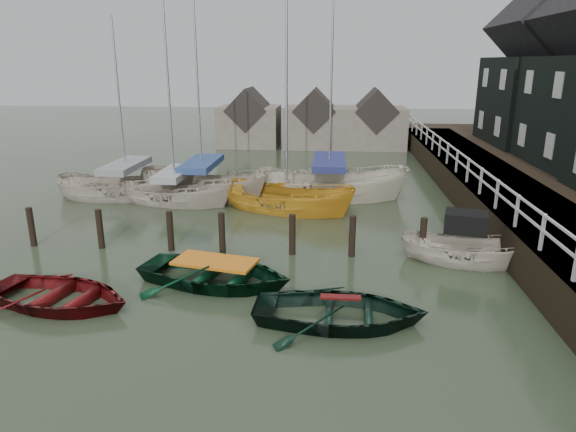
# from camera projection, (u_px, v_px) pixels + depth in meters

# --- Properties ---
(ground) EXTENTS (120.00, 120.00, 0.00)m
(ground) POSITION_uv_depth(u_px,v_px,m) (242.00, 290.00, 14.65)
(ground) COLOR #2C3824
(ground) RESTS_ON ground
(pier) EXTENTS (3.04, 32.00, 2.70)m
(pier) POSITION_uv_depth(u_px,v_px,m) (487.00, 190.00, 23.15)
(pier) COLOR black
(pier) RESTS_ON ground
(mooring_pilings) EXTENTS (13.72, 0.22, 1.80)m
(mooring_pilings) POSITION_uv_depth(u_px,v_px,m) (225.00, 238.00, 17.46)
(mooring_pilings) COLOR black
(mooring_pilings) RESTS_ON ground
(far_sheds) EXTENTS (14.00, 4.08, 4.39)m
(far_sheds) POSITION_uv_depth(u_px,v_px,m) (313.00, 122.00, 38.82)
(far_sheds) COLOR #665B51
(far_sheds) RESTS_ON ground
(rowboat_red) EXTENTS (4.70, 3.79, 0.86)m
(rowboat_red) POSITION_uv_depth(u_px,v_px,m) (60.00, 305.00, 13.77)
(rowboat_red) COLOR #550C0D
(rowboat_red) RESTS_ON ground
(rowboat_green) EXTENTS (5.18, 4.19, 0.95)m
(rowboat_green) POSITION_uv_depth(u_px,v_px,m) (216.00, 284.00, 15.09)
(rowboat_green) COLOR black
(rowboat_green) RESTS_ON ground
(rowboat_dkgreen) EXTENTS (4.39, 3.18, 0.89)m
(rowboat_dkgreen) POSITION_uv_depth(u_px,v_px,m) (340.00, 322.00, 12.85)
(rowboat_dkgreen) COLOR black
(rowboat_dkgreen) RESTS_ON ground
(motorboat) EXTENTS (4.33, 2.47, 2.44)m
(motorboat) POSITION_uv_depth(u_px,v_px,m) (463.00, 260.00, 16.63)
(motorboat) COLOR beige
(motorboat) RESTS_ON ground
(sailboat_a) EXTENTS (6.23, 3.54, 10.98)m
(sailboat_a) POSITION_uv_depth(u_px,v_px,m) (176.00, 201.00, 23.74)
(sailboat_a) COLOR beige
(sailboat_a) RESTS_ON ground
(sailboat_b) EXTENTS (7.45, 4.73, 10.90)m
(sailboat_b) POSITION_uv_depth(u_px,v_px,m) (203.00, 195.00, 24.87)
(sailboat_b) COLOR beige
(sailboat_b) RESTS_ON ground
(sailboat_c) EXTENTS (6.75, 4.42, 11.15)m
(sailboat_c) POSITION_uv_depth(u_px,v_px,m) (287.00, 209.00, 22.61)
(sailboat_c) COLOR gold
(sailboat_c) RESTS_ON ground
(sailboat_d) EXTENTS (7.71, 3.37, 12.57)m
(sailboat_d) POSITION_uv_depth(u_px,v_px,m) (329.00, 196.00, 24.74)
(sailboat_d) COLOR beige
(sailboat_d) RESTS_ON ground
(sailboat_e) EXTENTS (6.89, 3.15, 9.53)m
(sailboat_e) POSITION_uv_depth(u_px,v_px,m) (128.00, 196.00, 24.68)
(sailboat_e) COLOR beige
(sailboat_e) RESTS_ON ground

